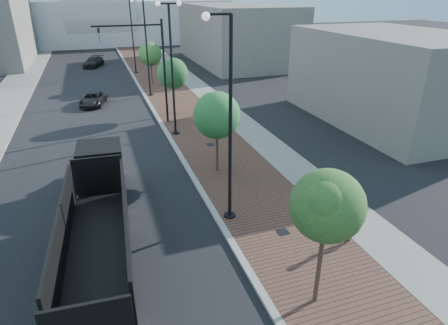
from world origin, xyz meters
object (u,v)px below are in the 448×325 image
object	(u,v)px
dark_car_mid	(93,99)
pedestrian	(348,229)
white_sedan	(101,174)
dump_truck	(100,200)

from	to	relation	value
dark_car_mid	pedestrian	distance (m)	27.71
dark_car_mid	pedestrian	xyz separation A→B (m)	(9.63, -25.98, 0.20)
dark_car_mid	white_sedan	bearing A→B (deg)	-74.65
dark_car_mid	dump_truck	bearing A→B (deg)	-75.05
dump_truck	pedestrian	bearing A→B (deg)	-23.57
dump_truck	dark_car_mid	xyz separation A→B (m)	(0.11, 21.03, -0.71)
dump_truck	pedestrian	size ratio (longest dim) A/B	8.59
white_sedan	pedestrian	world-z (taller)	pedestrian
dump_truck	white_sedan	world-z (taller)	dump_truck
dump_truck	dark_car_mid	distance (m)	21.04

